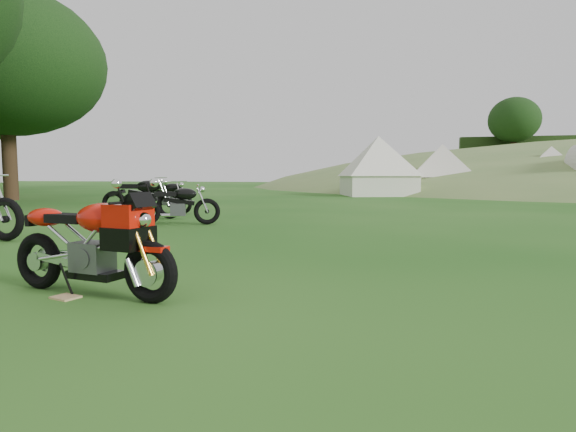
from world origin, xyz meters
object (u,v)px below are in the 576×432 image
(tent_mid, at_px, (442,169))
(vintage_moto_b, at_px, (177,203))
(plywood_board, at_px, (66,297))
(tent_left, at_px, (378,167))
(vintage_moto_c, at_px, (141,196))
(vintage_moto_d, at_px, (168,195))
(sport_motorcycle, at_px, (90,237))
(tent_right, at_px, (550,170))

(tent_mid, bearing_deg, vintage_moto_b, -109.97)
(plywood_board, bearing_deg, tent_left, 86.57)
(vintage_moto_c, relative_size, vintage_moto_d, 1.13)
(sport_motorcycle, bearing_deg, tent_right, 77.10)
(vintage_moto_c, relative_size, tent_left, 0.62)
(tent_right, bearing_deg, sport_motorcycle, -103.17)
(sport_motorcycle, xyz_separation_m, tent_right, (9.56, 23.44, 0.76))
(vintage_moto_c, xyz_separation_m, tent_mid, (7.82, 16.46, 0.79))
(sport_motorcycle, height_order, plywood_board, sport_motorcycle)
(vintage_moto_b, distance_m, vintage_moto_c, 1.95)
(vintage_moto_d, distance_m, tent_right, 20.08)
(plywood_board, relative_size, tent_mid, 0.07)
(sport_motorcycle, relative_size, vintage_moto_b, 1.00)
(vintage_moto_d, relative_size, tent_right, 0.61)
(tent_left, bearing_deg, vintage_moto_d, -130.10)
(plywood_board, relative_size, vintage_moto_d, 0.12)
(sport_motorcycle, height_order, vintage_moto_b, sport_motorcycle)
(vintage_moto_c, distance_m, tent_mid, 18.24)
(vintage_moto_c, distance_m, vintage_moto_d, 1.81)
(plywood_board, bearing_deg, tent_right, 67.62)
(tent_left, height_order, tent_mid, tent_left)
(sport_motorcycle, relative_size, plywood_board, 7.97)
(vintage_moto_b, height_order, tent_mid, tent_mid)
(tent_mid, bearing_deg, vintage_moto_d, -119.19)
(sport_motorcycle, bearing_deg, tent_mid, 88.82)
(vintage_moto_b, relative_size, vintage_moto_d, 0.95)
(tent_mid, bearing_deg, tent_left, -144.22)
(tent_left, height_order, tent_right, tent_left)
(vintage_moto_b, distance_m, vintage_moto_d, 3.47)
(vintage_moto_b, xyz_separation_m, vintage_moto_d, (-1.79, 2.97, 0.02))
(plywood_board, height_order, vintage_moto_d, vintage_moto_d)
(vintage_moto_d, relative_size, tent_mid, 0.59)
(vintage_moto_c, xyz_separation_m, vintage_moto_d, (-0.25, 1.79, -0.06))
(plywood_board, xyz_separation_m, vintage_moto_d, (-3.64, 8.62, 0.46))
(tent_mid, xyz_separation_m, tent_right, (5.28, 0.31, -0.05))
(sport_motorcycle, bearing_deg, vintage_moto_b, 119.36)
(tent_left, relative_size, tent_right, 1.11)
(plywood_board, xyz_separation_m, vintage_moto_b, (-1.85, 5.64, 0.44))
(tent_left, relative_size, tent_mid, 1.07)
(vintage_moto_c, distance_m, tent_left, 14.91)
(sport_motorcycle, height_order, tent_left, tent_left)
(tent_mid, distance_m, tent_right, 5.29)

